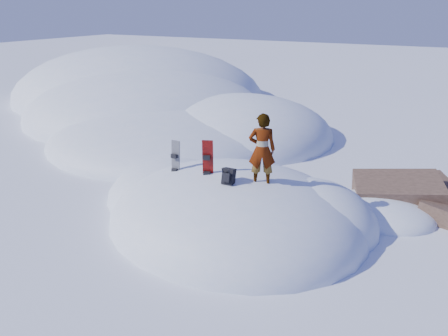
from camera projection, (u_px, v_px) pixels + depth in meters
The scene contains 9 objects.
ground at pixel (234, 223), 11.68m from camera, with size 120.00×120.00×0.00m, color white.
snow_mound at pixel (233, 218), 11.95m from camera, with size 8.00×6.00×3.00m.
snow_ridge at pixel (150, 109), 24.46m from camera, with size 21.50×18.50×6.40m.
rock_outcrop at pixel (398, 209), 12.47m from camera, with size 4.68×4.41×1.68m.
snowboard_red at pixel (208, 167), 11.04m from camera, with size 0.29×0.23×1.47m.
snowboard_dark at pixel (175, 165), 11.71m from camera, with size 0.25×0.17×1.36m.
backpack at pixel (228, 176), 10.47m from camera, with size 0.29×0.34×0.47m.
gear_pile at pixel (144, 219), 11.64m from camera, with size 0.96×0.76×0.25m.
person at pixel (262, 150), 10.36m from camera, with size 0.65×0.42×1.77m, color slate.
Camera 1 is at (4.75, -9.27, 5.48)m, focal length 35.00 mm.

